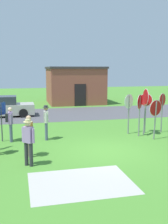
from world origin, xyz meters
name	(u,v)px	position (x,y,z in m)	size (l,w,h in m)	color
ground_plane	(106,151)	(0.00, 0.00, 0.00)	(80.00, 80.00, 0.00)	#47842D
street_asphalt	(66,114)	(0.00, 10.09, 0.00)	(60.00, 6.40, 0.01)	#4C4C51
concrete_path	(81,183)	(-1.79, -2.99, 0.00)	(3.20, 2.40, 0.01)	#ADAAA3
building_background	(75,85)	(2.07, 16.69, 1.87)	(5.63, 5.14, 3.72)	brown
parked_car_on_street	(4,107)	(-4.72, 10.07, 0.69)	(4.32, 2.05, 1.51)	#B7B2A3
stop_sign_leaning_right	(145,103)	(2.92, 2.29, 1.73)	(0.17, 0.88, 2.49)	slate
stop_sign_center_cluster	(162,106)	(4.09, 2.60, 1.49)	(0.61, 0.41, 2.19)	slate
stop_sign_rear_left	(140,108)	(2.50, 2.08, 1.51)	(0.54, 0.58, 2.21)	slate
stop_sign_rear_right	(146,106)	(3.18, 2.77, 1.49)	(0.63, 0.43, 2.20)	slate
stop_sign_nearest	(129,107)	(2.16, 2.72, 1.48)	(0.67, 0.42, 2.17)	slate
stop_sign_leaning_left	(155,113)	(2.97, 1.26, 1.37)	(0.80, 0.31, 2.01)	slate
person_on_left	(28,140)	(-3.31, -1.08, 0.98)	(0.45, 0.41, 1.74)	#2D2D33
person_holding_notes	(29,134)	(-3.24, 0.00, 0.95)	(0.30, 0.55, 1.69)	#7A6B56
person_in_dark_shirt	(46,120)	(-2.31, 2.50, 0.98)	(0.32, 0.57, 1.74)	#4C5670
person_near_signs	(10,122)	(-4.04, 2.55, 0.98)	(0.37, 0.57, 1.69)	#4C5670
info_panel_middle	(1,115)	(-4.45, 2.69, 1.32)	(0.43, 0.45, 1.91)	#4C4C51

